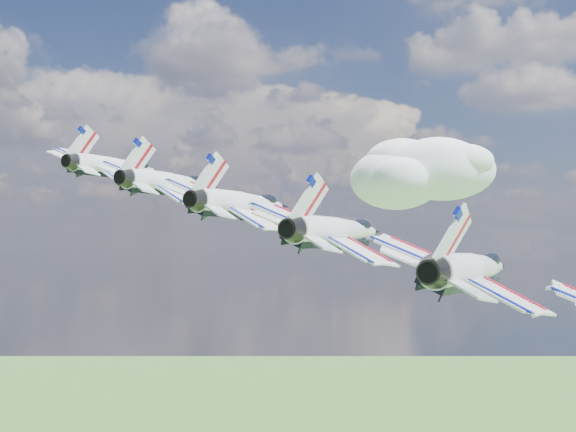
% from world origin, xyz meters
% --- Properties ---
extents(cloud_far, '(64.37, 50.58, 25.29)m').
position_xyz_m(cloud_far, '(51.08, 226.47, 167.01)').
color(cloud_far, white).
extents(jet_0, '(17.94, 20.26, 9.15)m').
position_xyz_m(jet_0, '(-3.60, 8.47, 148.38)').
color(jet_0, silver).
extents(jet_1, '(17.94, 20.26, 9.15)m').
position_xyz_m(jet_1, '(5.51, -0.74, 145.73)').
color(jet_1, silver).
extents(jet_2, '(17.94, 20.26, 9.15)m').
position_xyz_m(jet_2, '(14.62, -9.94, 143.08)').
color(jet_2, white).
extents(jet_3, '(17.94, 20.26, 9.15)m').
position_xyz_m(jet_3, '(23.73, -19.15, 140.43)').
color(jet_3, white).
extents(jet_4, '(17.94, 20.26, 9.15)m').
position_xyz_m(jet_4, '(32.83, -28.36, 137.79)').
color(jet_4, white).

